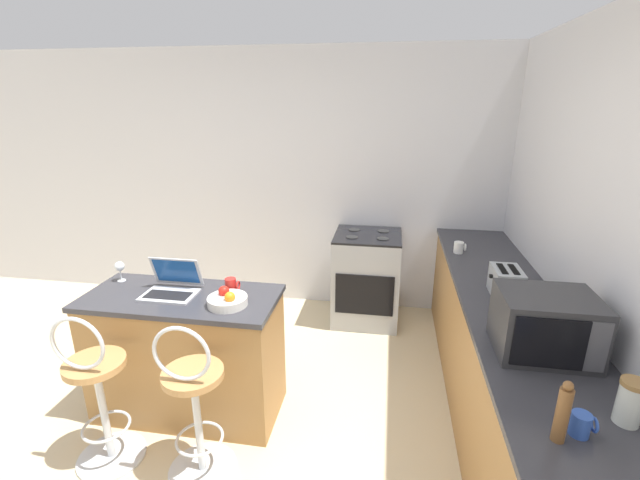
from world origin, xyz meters
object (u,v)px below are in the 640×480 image
microwave (545,324)px  pepper_mill (563,413)px  toaster (506,282)px  storage_jar (630,402)px  stove_range (366,278)px  mug_white (459,247)px  bar_stool_far (194,405)px  fruit_bowl (227,299)px  laptop (172,284)px  mug_blue (581,424)px  mug_red (232,286)px  wine_glass_short (120,267)px  bar_stool_near (98,394)px

microwave → pepper_mill: microwave is taller
toaster → storage_jar: size_ratio=1.35×
stove_range → mug_white: 1.00m
bar_stool_far → stove_range: 2.22m
storage_jar → pepper_mill: bearing=-154.4°
fruit_bowl → toaster: bearing=13.7°
laptop → microwave: microwave is taller
bar_stool_far → mug_white: size_ratio=10.60×
mug_blue → laptop: bearing=156.5°
mug_red → fruit_bowl: size_ratio=0.41×
storage_jar → mug_red: storage_jar is taller
stove_range → laptop: bearing=-129.0°
laptop → mug_white: laptop is taller
storage_jar → mug_blue: bearing=-154.0°
toaster → mug_red: (-1.77, -0.25, -0.04)m
microwave → stove_range: (-0.98, 1.85, -0.60)m
storage_jar → microwave: bearing=109.8°
mug_red → fruit_bowl: fruit_bowl is taller
microwave → mug_blue: 0.59m
mug_blue → fruit_bowl: fruit_bowl is taller
toaster → wine_glass_short: size_ratio=1.79×
mug_red → mug_white: mug_red is taller
mug_blue → fruit_bowl: size_ratio=0.38×
microwave → wine_glass_short: (-2.64, 0.47, -0.05)m
microwave → mug_white: (-0.20, 1.46, -0.11)m
laptop → pepper_mill: 2.28m
bar_stool_far → fruit_bowl: bar_stool_far is taller
pepper_mill → microwave: bearing=78.4°
bar_stool_far → storage_jar: size_ratio=5.36×
bar_stool_far → microwave: 1.91m
toaster → wine_glass_short: (-2.61, -0.19, 0.01)m
bar_stool_near → wine_glass_short: 0.87m
laptop → stove_range: laptop is taller
mug_red → mug_blue: mug_red is taller
bar_stool_far → stove_range: bearing=67.8°
stove_range → mug_blue: 2.65m
storage_jar → mug_red: (-1.97, 0.89, -0.05)m
bar_stool_near → pepper_mill: (2.28, -0.42, 0.53)m
bar_stool_far → storage_jar: bearing=-7.9°
bar_stool_far → mug_red: bearing=88.1°
mug_white → pepper_mill: bearing=-88.0°
laptop → mug_red: laptop is taller
bar_stool_far → mug_blue: (1.78, -0.38, 0.46)m
stove_range → fruit_bowl: fruit_bowl is taller
bar_stool_near → microwave: size_ratio=2.24×
mug_blue → mug_white: (-0.17, 2.04, 0.00)m
laptop → pepper_mill: (2.06, -0.98, 0.07)m
stove_range → fruit_bowl: 1.86m
pepper_mill → wine_glass_short: bearing=156.5°
microwave → mug_red: size_ratio=4.54×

